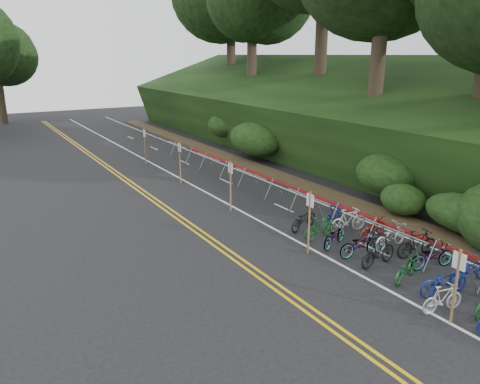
{
  "coord_description": "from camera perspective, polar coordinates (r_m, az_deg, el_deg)",
  "views": [
    {
      "loc": [
        -10.18,
        -7.93,
        7.38
      ],
      "look_at": [
        0.4,
        9.77,
        1.3
      ],
      "focal_mm": 35.0,
      "sensor_mm": 36.0,
      "label": 1
    }
  ],
  "objects": [
    {
      "name": "bike_racks_rest",
      "position": [
        25.58,
        1.28,
        1.65
      ],
      "size": [
        1.14,
        23.0,
        1.17
      ],
      "color": "slate",
      "rests_on": "ground"
    },
    {
      "name": "road_markings",
      "position": [
        22.28,
        0.08,
        -2.91
      ],
      "size": [
        7.47,
        80.0,
        0.01
      ],
      "color": "gold",
      "rests_on": "ground"
    },
    {
      "name": "ground",
      "position": [
        14.86,
        18.91,
        -14.32
      ],
      "size": [
        120.0,
        120.0,
        0.0
      ],
      "primitive_type": "plane",
      "color": "black",
      "rests_on": "ground"
    },
    {
      "name": "signpost_near",
      "position": [
        14.57,
        24.87,
        -9.86
      ],
      "size": [
        0.08,
        0.4,
        2.27
      ],
      "color": "brown",
      "rests_on": "ground"
    },
    {
      "name": "bike_valet",
      "position": [
        17.89,
        20.21,
        -7.3
      ],
      "size": [
        3.25,
        12.08,
        1.08
      ],
      "color": "navy",
      "rests_on": "ground"
    },
    {
      "name": "embankment",
      "position": [
        35.86,
        9.78,
        8.48
      ],
      "size": [
        14.3,
        48.14,
        9.11
      ],
      "color": "black",
      "rests_on": "ground"
    },
    {
      "name": "red_curb",
      "position": [
        26.51,
        7.37,
        0.24
      ],
      "size": [
        0.25,
        28.0,
        0.1
      ],
      "primitive_type": "cube",
      "color": "maroon",
      "rests_on": "ground"
    },
    {
      "name": "bike_front",
      "position": [
        15.4,
        23.48,
        -11.82
      ],
      "size": [
        0.67,
        1.52,
        0.88
      ],
      "primitive_type": "imported",
      "rotation": [
        0.0,
        0.0,
        1.39
      ],
      "color": "beige",
      "rests_on": "ground"
    },
    {
      "name": "signposts_rest",
      "position": [
        25.15,
        -4.57,
        2.69
      ],
      "size": [
        0.08,
        18.4,
        2.5
      ],
      "color": "brown",
      "rests_on": "ground"
    }
  ]
}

